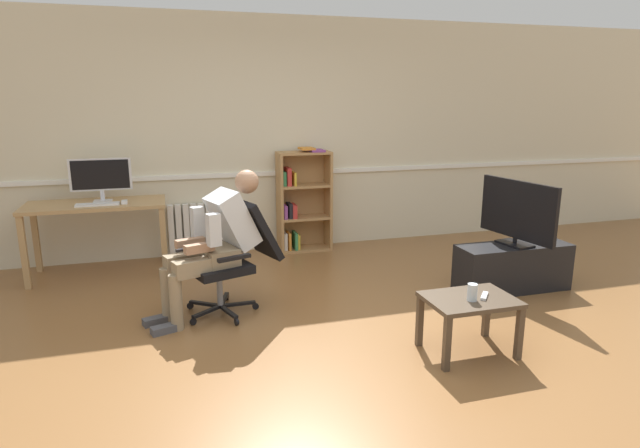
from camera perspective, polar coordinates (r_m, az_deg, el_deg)
ground_plane at (r=4.15m, az=1.39°, el=-12.25°), size 18.00×18.00×0.00m
back_wall at (r=6.33m, az=-6.03°, el=9.31°), size 12.00×0.13×2.70m
computer_desk at (r=5.86m, az=-22.84°, el=1.09°), size 1.36×0.62×0.76m
imac_monitor at (r=5.87m, az=-22.44°, el=4.75°), size 0.60×0.14×0.44m
keyboard at (r=5.70m, az=-22.72°, el=1.95°), size 0.41×0.12×0.02m
computer_mouse at (r=5.69m, az=-20.21°, el=2.23°), size 0.06×0.10×0.03m
bookshelf at (r=6.32m, az=-2.05°, el=2.33°), size 0.62×0.29×1.23m
radiator at (r=6.29m, az=-12.16°, el=-0.56°), size 0.83×0.08×0.62m
office_chair at (r=4.58m, az=-9.00°, el=-2.96°), size 0.85×0.69×0.95m
person_seated at (r=4.47m, az=-11.19°, el=-1.74°), size 1.01×0.61×1.21m
tv_stand at (r=5.39m, az=19.92°, el=-4.39°), size 1.09×0.36×0.45m
tv_screen at (r=5.26m, az=20.41°, el=1.25°), size 0.25×0.88×0.61m
coffee_table at (r=3.97m, az=15.72°, el=-8.51°), size 0.63×0.46×0.42m
drinking_glass at (r=3.88m, az=16.00°, el=-7.04°), size 0.07×0.07×0.12m
spare_remote at (r=3.98m, az=17.20°, el=-7.37°), size 0.12×0.14×0.02m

